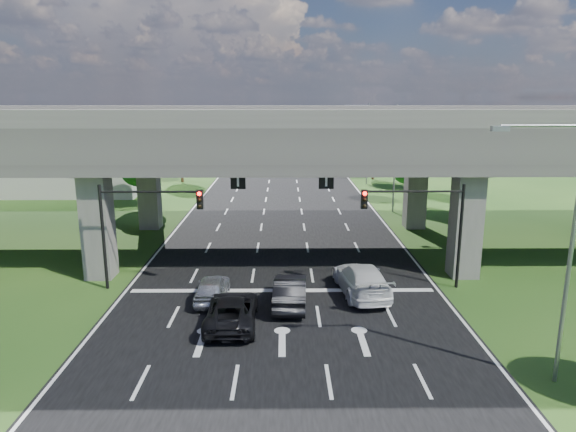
{
  "coord_description": "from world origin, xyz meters",
  "views": [
    {
      "loc": [
        0.08,
        -23.71,
        10.64
      ],
      "look_at": [
        0.34,
        6.51,
        3.65
      ],
      "focal_mm": 32.0,
      "sensor_mm": 36.0,
      "label": 1
    }
  ],
  "objects_px": {
    "car_white": "(362,279)",
    "signal_left": "(141,217)",
    "car_silver": "(212,288)",
    "car_trailing": "(232,311)",
    "car_dark": "(290,291)",
    "streetlight_far": "(391,150)",
    "streetlight_near": "(562,234)",
    "signal_right": "(423,217)",
    "streetlight_beyond": "(365,137)"
  },
  "relations": [
    {
      "from": "streetlight_near",
      "to": "streetlight_far",
      "type": "distance_m",
      "value": 30.0
    },
    {
      "from": "car_dark",
      "to": "car_white",
      "type": "height_order",
      "value": "car_white"
    },
    {
      "from": "streetlight_beyond",
      "to": "car_dark",
      "type": "bearing_deg",
      "value": -104.1
    },
    {
      "from": "streetlight_near",
      "to": "car_silver",
      "type": "bearing_deg",
      "value": 149.56
    },
    {
      "from": "streetlight_beyond",
      "to": "car_dark",
      "type": "distance_m",
      "value": 40.09
    },
    {
      "from": "car_trailing",
      "to": "car_silver",
      "type": "bearing_deg",
      "value": -66.99
    },
    {
      "from": "signal_left",
      "to": "streetlight_far",
      "type": "relative_size",
      "value": 0.6
    },
    {
      "from": "car_white",
      "to": "car_silver",
      "type": "bearing_deg",
      "value": 0.03
    },
    {
      "from": "signal_right",
      "to": "car_dark",
      "type": "height_order",
      "value": "signal_right"
    },
    {
      "from": "car_dark",
      "to": "car_trailing",
      "type": "height_order",
      "value": "car_dark"
    },
    {
      "from": "signal_right",
      "to": "streetlight_beyond",
      "type": "bearing_deg",
      "value": 86.39
    },
    {
      "from": "car_trailing",
      "to": "car_dark",
      "type": "bearing_deg",
      "value": -141.1
    },
    {
      "from": "signal_right",
      "to": "streetlight_near",
      "type": "relative_size",
      "value": 0.6
    },
    {
      "from": "streetlight_far",
      "to": "signal_right",
      "type": "bearing_deg",
      "value": -96.47
    },
    {
      "from": "streetlight_near",
      "to": "car_white",
      "type": "xyz_separation_m",
      "value": [
        -5.73,
        9.0,
        -4.98
      ]
    },
    {
      "from": "car_white",
      "to": "streetlight_far",
      "type": "bearing_deg",
      "value": -111.3
    },
    {
      "from": "streetlight_beyond",
      "to": "car_silver",
      "type": "height_order",
      "value": "streetlight_beyond"
    },
    {
      "from": "car_dark",
      "to": "signal_right",
      "type": "bearing_deg",
      "value": -158.82
    },
    {
      "from": "streetlight_near",
      "to": "car_trailing",
      "type": "xyz_separation_m",
      "value": [
        -12.5,
        5.1,
        -5.11
      ]
    },
    {
      "from": "car_silver",
      "to": "car_dark",
      "type": "bearing_deg",
      "value": 171.3
    },
    {
      "from": "car_silver",
      "to": "car_trailing",
      "type": "distance_m",
      "value": 3.32
    },
    {
      "from": "car_white",
      "to": "signal_left",
      "type": "bearing_deg",
      "value": -10.46
    },
    {
      "from": "streetlight_beyond",
      "to": "signal_left",
      "type": "bearing_deg",
      "value": -116.43
    },
    {
      "from": "streetlight_far",
      "to": "car_dark",
      "type": "distance_m",
      "value": 25.07
    },
    {
      "from": "signal_left",
      "to": "streetlight_far",
      "type": "bearing_deg",
      "value": 48.22
    },
    {
      "from": "signal_right",
      "to": "streetlight_beyond",
      "type": "relative_size",
      "value": 0.6
    },
    {
      "from": "streetlight_far",
      "to": "car_trailing",
      "type": "xyz_separation_m",
      "value": [
        -12.5,
        -24.9,
        -5.11
      ]
    },
    {
      "from": "signal_left",
      "to": "streetlight_beyond",
      "type": "xyz_separation_m",
      "value": [
        17.92,
        36.06,
        1.66
      ]
    },
    {
      "from": "signal_right",
      "to": "streetlight_far",
      "type": "bearing_deg",
      "value": 83.53
    },
    {
      "from": "signal_left",
      "to": "car_trailing",
      "type": "relative_size",
      "value": 1.18
    },
    {
      "from": "signal_right",
      "to": "streetlight_beyond",
      "type": "xyz_separation_m",
      "value": [
        2.27,
        36.06,
        1.66
      ]
    },
    {
      "from": "streetlight_near",
      "to": "streetlight_far",
      "type": "bearing_deg",
      "value": 90.0
    },
    {
      "from": "signal_left",
      "to": "car_silver",
      "type": "relative_size",
      "value": 1.5
    },
    {
      "from": "car_dark",
      "to": "car_trailing",
      "type": "bearing_deg",
      "value": 42.19
    },
    {
      "from": "car_silver",
      "to": "car_white",
      "type": "height_order",
      "value": "car_white"
    },
    {
      "from": "car_trailing",
      "to": "car_white",
      "type": "bearing_deg",
      "value": -150.86
    },
    {
      "from": "streetlight_beyond",
      "to": "car_white",
      "type": "height_order",
      "value": "streetlight_beyond"
    },
    {
      "from": "car_silver",
      "to": "car_trailing",
      "type": "relative_size",
      "value": 0.79
    },
    {
      "from": "streetlight_beyond",
      "to": "car_white",
      "type": "bearing_deg",
      "value": -98.8
    },
    {
      "from": "signal_left",
      "to": "car_dark",
      "type": "xyz_separation_m",
      "value": [
        8.23,
        -2.51,
        -3.38
      ]
    },
    {
      "from": "car_white",
      "to": "streetlight_beyond",
      "type": "bearing_deg",
      "value": -104.84
    },
    {
      "from": "signal_right",
      "to": "car_silver",
      "type": "xyz_separation_m",
      "value": [
        -11.57,
        -1.81,
        -3.47
      ]
    },
    {
      "from": "signal_right",
      "to": "streetlight_far",
      "type": "distance_m",
      "value": 20.25
    },
    {
      "from": "signal_left",
      "to": "car_silver",
      "type": "distance_m",
      "value": 5.65
    },
    {
      "from": "streetlight_far",
      "to": "streetlight_beyond",
      "type": "xyz_separation_m",
      "value": [
        0.0,
        16.0,
        0.0
      ]
    },
    {
      "from": "signal_left",
      "to": "streetlight_far",
      "type": "xyz_separation_m",
      "value": [
        17.92,
        20.06,
        1.66
      ]
    },
    {
      "from": "car_silver",
      "to": "car_dark",
      "type": "distance_m",
      "value": 4.22
    },
    {
      "from": "streetlight_near",
      "to": "car_white",
      "type": "distance_m",
      "value": 11.77
    },
    {
      "from": "signal_right",
      "to": "car_silver",
      "type": "bearing_deg",
      "value": -171.13
    },
    {
      "from": "car_silver",
      "to": "car_dark",
      "type": "xyz_separation_m",
      "value": [
        4.16,
        -0.71,
        0.09
      ]
    }
  ]
}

